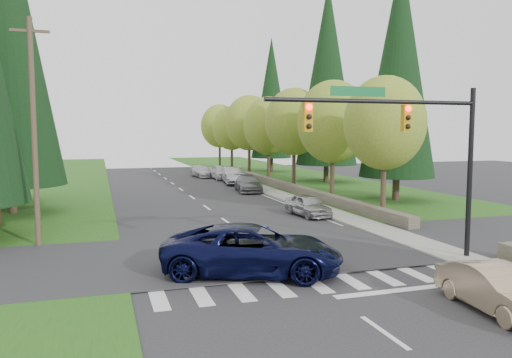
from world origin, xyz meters
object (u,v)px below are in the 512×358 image
parked_car_a (308,205)px  parked_car_b (248,184)px  parked_car_d (221,172)px  parked_car_c (233,176)px  parked_car_e (203,171)px  suv_navy (253,250)px  sedan_champagne (496,289)px

parked_car_a → parked_car_b: (0.02, 12.84, 0.03)m
parked_car_b → parked_car_d: size_ratio=1.02×
parked_car_c → parked_car_e: bearing=107.2°
parked_car_d → parked_car_e: (-1.40, 3.03, -0.14)m
suv_navy → parked_car_d: 35.95m
parked_car_a → parked_car_b: size_ratio=0.82×
parked_car_c → parked_car_a: bearing=-83.9°
sedan_champagne → parked_car_c: (1.78, 35.78, 0.15)m
sedan_champagne → parked_car_b: bearing=91.2°
parked_car_c → parked_car_e: 8.24m
parked_car_b → parked_car_e: size_ratio=1.06×
suv_navy → parked_car_e: bearing=12.4°
sedan_champagne → suv_navy: (-5.49, 5.66, 0.23)m
parked_car_a → parked_car_e: (-0.97, 27.40, -0.01)m
sedan_champagne → parked_car_e: 43.91m
parked_car_e → parked_car_b: bearing=-92.4°
parked_car_b → parked_car_e: 14.59m
parked_car_d → sedan_champagne: bearing=-94.1°
parked_car_b → parked_car_e: bearing=101.3°
parked_car_e → sedan_champagne: bearing=-96.8°
parked_car_a → parked_car_c: 19.28m
suv_navy → parked_car_e: suv_navy is taller
sedan_champagne → parked_car_b: size_ratio=0.85×
parked_car_a → parked_car_d: (0.43, 24.36, 0.13)m
parked_car_b → parked_car_c: size_ratio=0.96×
parked_car_a → sedan_champagne: bearing=-100.0°
sedan_champagne → parked_car_b: (1.37, 29.35, 0.02)m
suv_navy → parked_car_c: suv_navy is taller
parked_car_b → parked_car_d: bearing=95.4°
suv_navy → parked_car_b: (6.85, 23.69, -0.20)m
sedan_champagne → parked_car_c: size_ratio=0.81×
parked_car_a → parked_car_d: 24.37m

